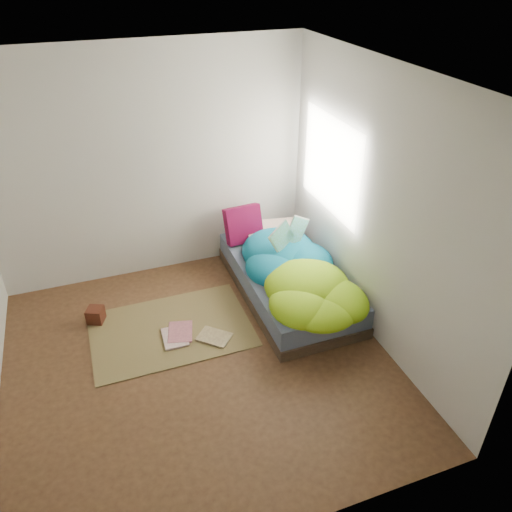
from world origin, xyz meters
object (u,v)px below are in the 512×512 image
(floor_book_a, at_px, (163,340))
(floor_book_b, at_px, (168,333))
(wooden_box, at_px, (96,315))
(bed, at_px, (288,281))
(pillow_magenta, at_px, (243,224))
(open_book, at_px, (290,225))

(floor_book_a, bearing_deg, floor_book_b, 50.89)
(floor_book_a, bearing_deg, wooden_box, 139.62)
(bed, height_order, pillow_magenta, pillow_magenta)
(bed, xyz_separation_m, floor_book_a, (-1.48, -0.32, -0.14))
(wooden_box, bearing_deg, pillow_magenta, 15.84)
(floor_book_a, xyz_separation_m, floor_book_b, (0.07, 0.08, 0.00))
(pillow_magenta, height_order, open_book, open_book)
(bed, xyz_separation_m, wooden_box, (-2.07, 0.23, -0.08))
(bed, relative_size, floor_book_a, 6.20)
(pillow_magenta, xyz_separation_m, floor_book_a, (-1.21, -1.06, -0.53))
(pillow_magenta, height_order, floor_book_b, pillow_magenta)
(pillow_magenta, bearing_deg, open_book, -69.58)
(wooden_box, xyz_separation_m, floor_book_b, (0.66, -0.47, -0.06))
(wooden_box, bearing_deg, floor_book_b, -35.58)
(bed, height_order, wooden_box, bed)
(open_book, bearing_deg, bed, -135.48)
(floor_book_b, bearing_deg, open_book, 27.29)
(bed, bearing_deg, wooden_box, 173.73)
(open_book, distance_m, floor_book_b, 1.69)
(bed, relative_size, pillow_magenta, 4.64)
(pillow_magenta, xyz_separation_m, floor_book_b, (-1.15, -0.98, -0.53))
(wooden_box, height_order, floor_book_b, wooden_box)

